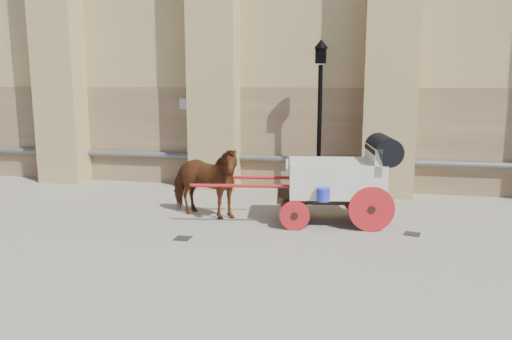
# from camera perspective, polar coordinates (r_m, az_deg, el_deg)

# --- Properties ---
(ground) EXTENTS (90.00, 90.00, 0.00)m
(ground) POSITION_cam_1_polar(r_m,az_deg,el_deg) (11.53, -4.90, -5.90)
(ground) COLOR gray
(ground) RESTS_ON ground
(horse) EXTENTS (2.21, 1.45, 1.71)m
(horse) POSITION_cam_1_polar(r_m,az_deg,el_deg) (11.73, -5.98, -1.34)
(horse) COLOR brown
(horse) RESTS_ON ground
(carriage) EXTENTS (4.68, 1.87, 1.99)m
(carriage) POSITION_cam_1_polar(r_m,az_deg,el_deg) (11.35, 9.86, -0.69)
(carriage) COLOR black
(carriage) RESTS_ON ground
(street_lamp) EXTENTS (0.40, 0.40, 4.28)m
(street_lamp) POSITION_cam_1_polar(r_m,az_deg,el_deg) (13.79, 7.28, 6.33)
(street_lamp) COLOR black
(street_lamp) RESTS_ON ground
(drain_grate_near) EXTENTS (0.33, 0.33, 0.01)m
(drain_grate_near) POSITION_cam_1_polar(r_m,az_deg,el_deg) (10.39, -8.37, -7.72)
(drain_grate_near) COLOR black
(drain_grate_near) RESTS_ON ground
(drain_grate_far) EXTENTS (0.39, 0.39, 0.01)m
(drain_grate_far) POSITION_cam_1_polar(r_m,az_deg,el_deg) (11.06, 17.41, -6.99)
(drain_grate_far) COLOR black
(drain_grate_far) RESTS_ON ground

